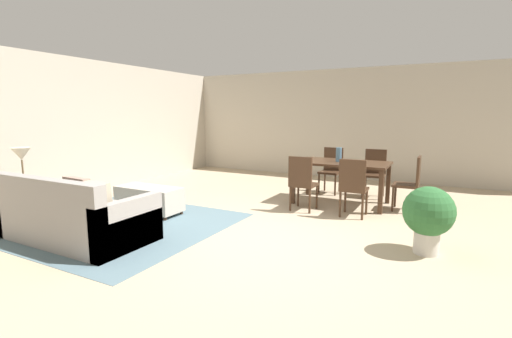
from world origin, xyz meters
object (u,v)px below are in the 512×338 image
Objects in this scene: dining_chair_near_right at (353,185)px; dining_chair_far_left at (332,167)px; side_table at (25,192)px; dining_table at (341,167)px; vase_centerpiece at (339,155)px; ottoman_table at (149,198)px; potted_plant at (428,214)px; dining_chair_near_left at (302,180)px; couch at (75,218)px; dining_chair_head_east at (411,180)px; table_lamp at (21,155)px; dining_chair_far_right at (374,170)px.

dining_chair_far_left is at bearing 116.58° from dining_chair_near_right.
dining_table is at bearing 41.71° from side_table.
vase_centerpiece is at bearing 41.88° from side_table.
ottoman_table is 1.39× the size of potted_plant.
dining_table is at bearing 62.44° from dining_chair_near_left.
potted_plant is at bearing -51.38° from dining_table.
dining_chair_far_left is 0.99m from vase_centerpiece.
side_table reaches higher than ottoman_table.
couch is 4.31m from dining_table.
side_table is 5.49m from potted_plant.
dining_chair_near_left reaches higher than potted_plant.
dining_chair_near_left and dining_chair_near_right have the same top height.
dining_chair_near_right is at bearing -59.97° from vase_centerpiece.
ottoman_table is (-0.07, 1.38, -0.04)m from couch.
side_table is 0.65× the size of dining_chair_head_east.
dining_chair_near_right reaches higher than side_table.
table_lamp is 0.57× the size of dining_chair_head_east.
table_lamp is at bearing -138.12° from vase_centerpiece.
potted_plant is (1.56, -1.87, -0.42)m from vase_centerpiece.
dining_chair_far_left is 1.17× the size of potted_plant.
dining_chair_near_right is at bearing -63.42° from dining_chair_far_left.
dining_chair_near_left is at bearing 151.04° from potted_plant.
dining_chair_far_left is (2.15, 2.94, 0.27)m from ottoman_table.
dining_chair_head_east reaches higher than potted_plant.
dining_chair_near_left is 1.80m from dining_chair_head_east.
side_table is at bearing -153.43° from table_lamp.
dining_chair_far_right is at bearing 56.12° from couch.
dining_chair_near_left is (3.35, 2.55, -0.49)m from table_lamp.
dining_chair_far_right is at bearing 45.16° from table_lamp.
ottoman_table is 3.35m from dining_table.
table_lamp is 0.57× the size of dining_chair_far_right.
dining_chair_far_left is at bearing 64.24° from couch.
dining_chair_near_right is 1.17× the size of potted_plant.
couch is at bearing -158.25° from potted_plant.
dining_chair_far_right is at bearing 131.29° from dining_chair_head_east.
dining_chair_near_right reaches higher than couch.
dining_table is 1.78× the size of dining_chair_near_right.
dining_table is 0.93m from dining_chair_far_left.
dining_chair_far_right reaches higher than ottoman_table.
dining_chair_far_left is at bearing 51.24° from table_lamp.
potted_plant is at bearing 3.13° from ottoman_table.
dining_chair_near_right is at bearing 42.90° from couch.
dining_chair_near_left is 0.96m from vase_centerpiece.
dining_chair_head_east is (1.59, 0.84, 0.00)m from dining_chair_near_left.
dining_chair_near_left reaches higher than dining_table.
side_table is 0.76× the size of potted_plant.
dining_table is 0.22m from vase_centerpiece.
couch is at bearing -136.18° from dining_chair_head_east.
table_lamp is 0.32× the size of dining_table.
dining_chair_head_east is (3.66, 3.52, 0.23)m from couch.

